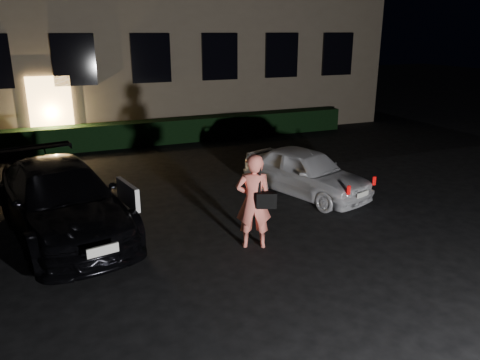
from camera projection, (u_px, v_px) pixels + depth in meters
name	position (u px, v px, depth m)	size (l,w,h in m)	color
ground	(299.00, 277.00, 7.87)	(80.00, 80.00, 0.00)	black
hedge	(158.00, 132.00, 16.98)	(15.00, 0.70, 0.85)	black
sedan	(62.00, 200.00, 9.40)	(2.91, 5.16, 1.41)	black
hatch	(306.00, 172.00, 11.64)	(2.45, 3.72, 1.18)	silver
man	(254.00, 201.00, 8.70)	(0.78, 0.66, 1.83)	#F97866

